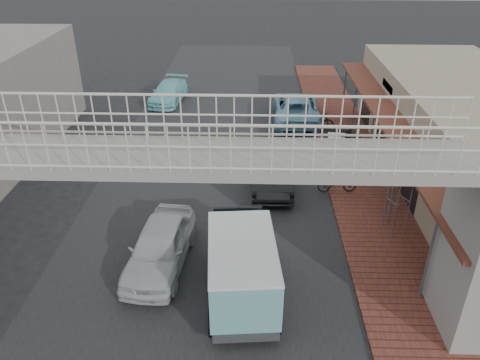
# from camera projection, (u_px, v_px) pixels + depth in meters

# --- Properties ---
(ground) EXTENTS (120.00, 120.00, 0.00)m
(ground) POSITION_uv_depth(u_px,v_px,m) (203.00, 236.00, 17.01)
(ground) COLOR black
(ground) RESTS_ON ground
(road_strip) EXTENTS (10.00, 60.00, 0.01)m
(road_strip) POSITION_uv_depth(u_px,v_px,m) (203.00, 235.00, 17.01)
(road_strip) COLOR black
(road_strip) RESTS_ON ground
(sidewalk) EXTENTS (3.00, 40.00, 0.10)m
(sidewalk) POSITION_uv_depth(u_px,v_px,m) (366.00, 195.00, 19.43)
(sidewalk) COLOR brown
(sidewalk) RESTS_ON ground
(shophouse_row) EXTENTS (7.20, 18.00, 4.00)m
(shophouse_row) POSITION_uv_depth(u_px,v_px,m) (476.00, 144.00, 19.24)
(shophouse_row) COLOR gray
(shophouse_row) RESTS_ON ground
(footbridge) EXTENTS (16.40, 2.40, 6.34)m
(footbridge) POSITION_uv_depth(u_px,v_px,m) (182.00, 226.00, 11.98)
(footbridge) COLOR gray
(footbridge) RESTS_ON ground
(white_hatchback) EXTENTS (2.14, 4.48, 1.48)m
(white_hatchback) POSITION_uv_depth(u_px,v_px,m) (160.00, 246.00, 15.23)
(white_hatchback) COLOR silver
(white_hatchback) RESTS_ON ground
(dark_sedan) EXTENTS (1.75, 4.81, 1.57)m
(dark_sedan) POSITION_uv_depth(u_px,v_px,m) (271.00, 167.00, 20.08)
(dark_sedan) COLOR black
(dark_sedan) RESTS_ON ground
(angkot_curb) EXTENTS (2.68, 5.53, 1.52)m
(angkot_curb) POSITION_uv_depth(u_px,v_px,m) (296.00, 108.00, 26.60)
(angkot_curb) COLOR #74B2CA
(angkot_curb) RESTS_ON ground
(angkot_far) EXTENTS (2.29, 4.46, 1.24)m
(angkot_far) POSITION_uv_depth(u_px,v_px,m) (169.00, 92.00, 29.45)
(angkot_far) COLOR #7ED6DA
(angkot_far) RESTS_ON ground
(angkot_van) EXTENTS (2.31, 4.45, 2.11)m
(angkot_van) POSITION_uv_depth(u_px,v_px,m) (242.00, 262.00, 13.60)
(angkot_van) COLOR black
(angkot_van) RESTS_ON ground
(motorcycle_near) EXTENTS (1.66, 0.69, 0.85)m
(motorcycle_near) POSITION_uv_depth(u_px,v_px,m) (337.00, 183.00, 19.38)
(motorcycle_near) COLOR black
(motorcycle_near) RESTS_ON sidewalk
(motorcycle_far) EXTENTS (1.84, 1.30, 1.09)m
(motorcycle_far) POSITION_uv_depth(u_px,v_px,m) (319.00, 120.00, 25.24)
(motorcycle_far) COLOR black
(motorcycle_far) RESTS_ON sidewalk
(street_clock) EXTENTS (0.81, 0.79, 3.13)m
(street_clock) POSITION_uv_depth(u_px,v_px,m) (405.00, 167.00, 15.89)
(street_clock) COLOR #59595B
(street_clock) RESTS_ON sidewalk
(arrow_sign) EXTENTS (1.62, 1.04, 2.74)m
(arrow_sign) POSITION_uv_depth(u_px,v_px,m) (354.00, 140.00, 18.83)
(arrow_sign) COLOR #59595B
(arrow_sign) RESTS_ON sidewalk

